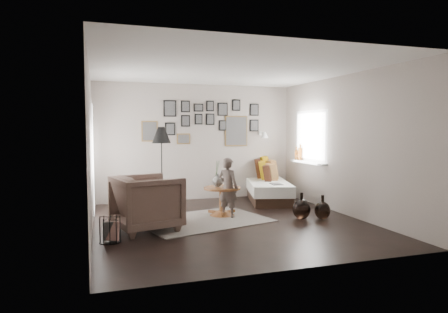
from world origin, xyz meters
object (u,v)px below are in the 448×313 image
object	(u,v)px
daybed	(266,186)
demijohn_small	(322,210)
vase	(218,179)
demijohn_large	(301,209)
floor_lamp	(161,138)
child	(228,188)
armchair	(147,203)
magazine_basket	(110,230)
pedestal_table	(222,202)

from	to	relation	value
daybed	demijohn_small	distance (m)	2.12
vase	demijohn_large	bearing A→B (deg)	-29.04
daybed	demijohn_large	world-z (taller)	daybed
vase	floor_lamp	bearing A→B (deg)	126.74
vase	demijohn_large	distance (m)	1.60
daybed	child	size ratio (longest dim) A/B	1.92
armchair	demijohn_small	xyz separation A→B (m)	(3.04, -0.20, -0.28)
child	armchair	bearing A→B (deg)	69.30
demijohn_large	floor_lamp	bearing A→B (deg)	139.27
vase	demijohn_small	xyz separation A→B (m)	(1.68, -0.86, -0.52)
vase	armchair	bearing A→B (deg)	-154.25
daybed	magazine_basket	world-z (taller)	daybed
child	magazine_basket	bearing A→B (deg)	77.28
floor_lamp	demijohn_large	size ratio (longest dim) A/B	3.44
vase	magazine_basket	xyz separation A→B (m)	(-1.95, -1.18, -0.50)
vase	floor_lamp	world-z (taller)	floor_lamp
pedestal_table	daybed	xyz separation A→B (m)	(1.44, 1.27, 0.06)
pedestal_table	armchair	size ratio (longest dim) A/B	0.70
magazine_basket	pedestal_table	bearing A→B (deg)	29.77
pedestal_table	armchair	bearing A→B (deg)	-156.16
pedestal_table	floor_lamp	distance (m)	1.89
floor_lamp	pedestal_table	bearing A→B (deg)	-51.24
demijohn_small	daybed	bearing A→B (deg)	94.28
floor_lamp	vase	bearing A→B (deg)	-53.26
vase	magazine_basket	world-z (taller)	vase
armchair	child	distance (m)	1.58
child	vase	bearing A→B (deg)	-0.64
pedestal_table	daybed	size ratio (longest dim) A/B	0.33
floor_lamp	child	bearing A→B (deg)	-53.14
vase	daybed	world-z (taller)	vase
daybed	child	world-z (taller)	child
vase	demijohn_small	world-z (taller)	vase
pedestal_table	demijohn_large	xyz separation A→B (m)	(1.25, -0.72, -0.06)
magazine_basket	child	world-z (taller)	child
floor_lamp	daybed	bearing A→B (deg)	2.72
daybed	armchair	size ratio (longest dim) A/B	2.16
child	demijohn_large	bearing A→B (deg)	-153.33
armchair	magazine_basket	size ratio (longest dim) A/B	2.58
armchair	pedestal_table	bearing A→B (deg)	-80.85
pedestal_table	demijohn_small	size ratio (longest dim) A/B	1.56
armchair	floor_lamp	distance (m)	2.11
pedestal_table	daybed	bearing A→B (deg)	41.38
demijohn_large	demijohn_small	world-z (taller)	demijohn_large
armchair	child	bearing A→B (deg)	-87.12
pedestal_table	child	world-z (taller)	child
daybed	demijohn_large	distance (m)	2.00
demijohn_large	vase	bearing A→B (deg)	150.96
floor_lamp	magazine_basket	bearing A→B (deg)	-115.37
magazine_basket	demijohn_large	world-z (taller)	demijohn_large
daybed	floor_lamp	size ratio (longest dim) A/B	1.27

